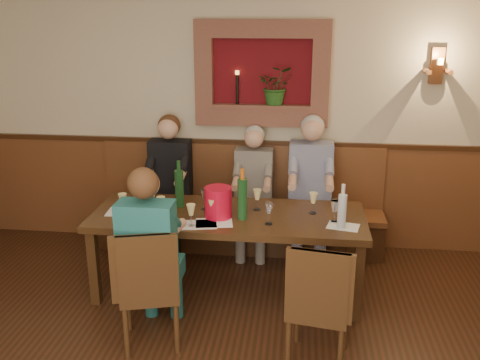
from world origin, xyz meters
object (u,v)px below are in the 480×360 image
object	(u,v)px
dining_table	(228,222)
wine_bottle_green_a	(242,198)
chair_near_left	(151,310)
person_bench_left	(170,196)
person_bench_right	(310,200)
water_bottle	(342,211)
person_chair_front	(152,268)
chair_near_right	(318,328)
bench	(240,219)
person_bench_mid	(253,203)
wine_bottle_green_b	(179,188)
spittoon_bucket	(218,202)

from	to	relation	value
dining_table	wine_bottle_green_a	bearing A→B (deg)	-36.94
wine_bottle_green_a	chair_near_left	bearing A→B (deg)	-128.33
person_bench_left	chair_near_left	bearing A→B (deg)	-81.21
person_bench_right	wine_bottle_green_a	bearing A→B (deg)	-122.08
person_bench_right	water_bottle	distance (m)	1.13
person_bench_right	person_chair_front	world-z (taller)	person_bench_right
dining_table	person_bench_left	size ratio (longest dim) A/B	1.66
chair_near_right	person_chair_front	xyz separation A→B (m)	(-1.26, 0.19, 0.30)
bench	person_bench_mid	world-z (taller)	person_bench_mid
chair_near_left	wine_bottle_green_a	distance (m)	1.19
dining_table	wine_bottle_green_a	distance (m)	0.31
person_chair_front	person_bench_left	bearing A→B (deg)	99.14
chair_near_right	water_bottle	size ratio (longest dim) A/B	2.51
person_bench_right	wine_bottle_green_b	distance (m)	1.42
chair_near_left	wine_bottle_green_b	distance (m)	1.21
wine_bottle_green_b	water_bottle	world-z (taller)	wine_bottle_green_b
person_bench_right	chair_near_left	bearing A→B (deg)	-125.02
person_chair_front	wine_bottle_green_a	world-z (taller)	person_chair_front
chair_near_left	person_bench_left	world-z (taller)	person_bench_left
wine_bottle_green_b	water_bottle	bearing A→B (deg)	-14.31
chair_near_left	water_bottle	world-z (taller)	water_bottle
dining_table	person_bench_left	distance (m)	1.12
spittoon_bucket	person_bench_mid	bearing A→B (deg)	76.81
bench	wine_bottle_green_b	size ratio (longest dim) A/B	6.98
person_bench_right	bench	bearing A→B (deg)	171.60
chair_near_right	chair_near_left	bearing A→B (deg)	-174.75
chair_near_left	person_bench_left	size ratio (longest dim) A/B	0.67
person_bench_left	spittoon_bucket	world-z (taller)	person_bench_left
spittoon_bucket	water_bottle	world-z (taller)	water_bottle
person_bench_left	water_bottle	world-z (taller)	person_bench_left
wine_bottle_green_a	water_bottle	world-z (taller)	wine_bottle_green_a
water_bottle	person_bench_mid	bearing A→B (deg)	127.70
dining_table	person_chair_front	distance (m)	0.92
person_bench_right	wine_bottle_green_a	size ratio (longest dim) A/B	3.29
person_bench_right	person_chair_front	xyz separation A→B (m)	(-1.21, -1.61, -0.03)
person_chair_front	chair_near_right	bearing A→B (deg)	-8.70
chair_near_right	spittoon_bucket	world-z (taller)	spittoon_bucket
person_chair_front	chair_near_left	bearing A→B (deg)	-86.97
chair_near_left	wine_bottle_green_b	bearing A→B (deg)	74.17
bench	spittoon_bucket	xyz separation A→B (m)	(-0.07, -1.03, 0.56)
dining_table	person_bench_left	bearing A→B (deg)	131.49
chair_near_left	chair_near_right	size ratio (longest dim) A/B	1.01
dining_table	person_bench_left	world-z (taller)	person_bench_left
person_bench_mid	wine_bottle_green_a	distance (m)	1.02
chair_near_right	wine_bottle_green_b	world-z (taller)	wine_bottle_green_b
dining_table	bench	size ratio (longest dim) A/B	0.80
spittoon_bucket	person_bench_right	bearing A→B (deg)	49.09
wine_bottle_green_b	bench	bearing A→B (deg)	59.97
chair_near_right	person_bench_right	xyz separation A→B (m)	(-0.06, 1.81, 0.33)
chair_near_left	person_chair_front	distance (m)	0.32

